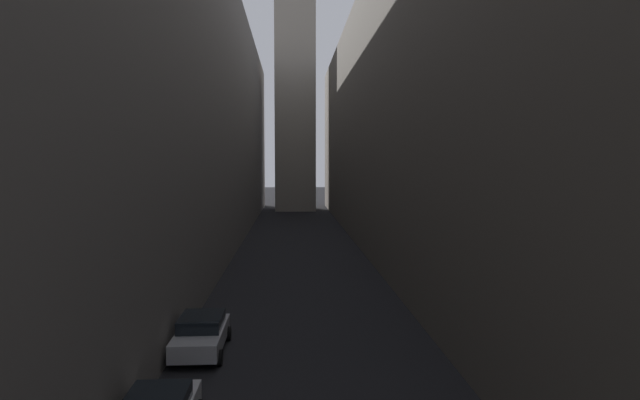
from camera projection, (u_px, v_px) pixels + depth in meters
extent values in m
plane|color=black|center=(300.00, 259.00, 44.24)|extent=(264.00, 264.00, 0.00)
cube|color=slate|center=(137.00, 112.00, 44.72)|extent=(15.61, 108.00, 23.85)
cube|color=#60594F|center=(432.00, 116.00, 46.03)|extent=(11.39, 108.00, 23.42)
cube|color=#9E9384|center=(295.00, 64.00, 88.70)|extent=(6.53, 6.53, 47.88)
cube|color=#B7B7BC|center=(201.00, 337.00, 22.28)|extent=(1.85, 4.38, 0.69)
cube|color=black|center=(202.00, 321.00, 22.38)|extent=(1.70, 2.24, 0.51)
cylinder|color=black|center=(185.00, 334.00, 23.74)|extent=(0.22, 0.61, 0.61)
cylinder|color=black|center=(228.00, 334.00, 23.83)|extent=(0.22, 0.61, 0.61)
cylinder|color=black|center=(170.00, 359.00, 20.76)|extent=(0.22, 0.61, 0.61)
cylinder|color=black|center=(219.00, 358.00, 20.86)|extent=(0.22, 0.61, 0.61)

